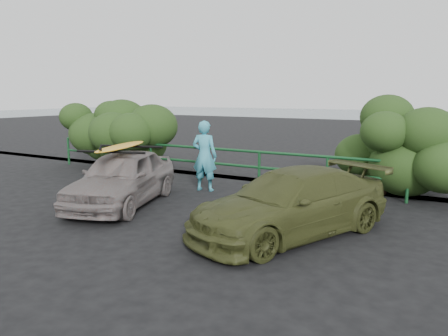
{
  "coord_description": "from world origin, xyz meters",
  "views": [
    {
      "loc": [
        6.35,
        -6.24,
        2.63
      ],
      "look_at": [
        1.49,
        2.14,
        0.99
      ],
      "focal_mm": 35.0,
      "sensor_mm": 36.0,
      "label": 1
    }
  ],
  "objects_px": {
    "man": "(205,156)",
    "surfboard": "(121,146)",
    "guardrail": "(229,166)",
    "sedan": "(123,178)",
    "olive_vehicle": "(291,203)"
  },
  "relations": [
    {
      "from": "man",
      "to": "surfboard",
      "type": "height_order",
      "value": "man"
    },
    {
      "from": "guardrail",
      "to": "sedan",
      "type": "xyz_separation_m",
      "value": [
        -0.91,
        -3.58,
        0.14
      ]
    },
    {
      "from": "sedan",
      "to": "man",
      "type": "bearing_deg",
      "value": 51.9
    },
    {
      "from": "olive_vehicle",
      "to": "surfboard",
      "type": "distance_m",
      "value": 4.43
    },
    {
      "from": "sedan",
      "to": "man",
      "type": "distance_m",
      "value": 2.49
    },
    {
      "from": "guardrail",
      "to": "man",
      "type": "xyz_separation_m",
      "value": [
        -0.06,
        -1.26,
        0.45
      ]
    },
    {
      "from": "surfboard",
      "to": "man",
      "type": "bearing_deg",
      "value": 51.9
    },
    {
      "from": "guardrail",
      "to": "sedan",
      "type": "height_order",
      "value": "sedan"
    },
    {
      "from": "guardrail",
      "to": "surfboard",
      "type": "height_order",
      "value": "surfboard"
    },
    {
      "from": "olive_vehicle",
      "to": "surfboard",
      "type": "xyz_separation_m",
      "value": [
        -4.35,
        0.14,
        0.8
      ]
    },
    {
      "from": "guardrail",
      "to": "olive_vehicle",
      "type": "relative_size",
      "value": 3.28
    },
    {
      "from": "guardrail",
      "to": "man",
      "type": "bearing_deg",
      "value": -92.64
    },
    {
      "from": "man",
      "to": "surfboard",
      "type": "xyz_separation_m",
      "value": [
        -0.85,
        -2.32,
        0.45
      ]
    },
    {
      "from": "sedan",
      "to": "surfboard",
      "type": "height_order",
      "value": "surfboard"
    },
    {
      "from": "man",
      "to": "sedan",
      "type": "bearing_deg",
      "value": 60.56
    }
  ]
}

